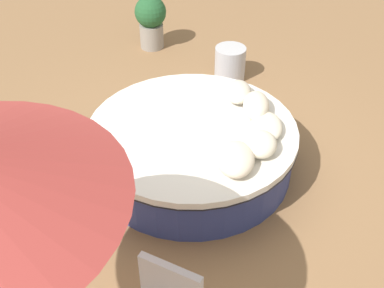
# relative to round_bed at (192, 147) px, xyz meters

# --- Properties ---
(ground_plane) EXTENTS (16.00, 16.00, 0.00)m
(ground_plane) POSITION_rel_round_bed_xyz_m (0.00, 0.00, -0.30)
(ground_plane) COLOR olive
(round_bed) EXTENTS (2.43, 2.43, 0.59)m
(round_bed) POSITION_rel_round_bed_xyz_m (0.00, 0.00, 0.00)
(round_bed) COLOR navy
(round_bed) RESTS_ON ground_plane
(throw_pillow_0) EXTENTS (0.56, 0.39, 0.20)m
(throw_pillow_0) POSITION_rel_round_bed_xyz_m (-0.61, -0.52, 0.39)
(throw_pillow_0) COLOR beige
(throw_pillow_0) RESTS_ON round_bed
(throw_pillow_1) EXTENTS (0.43, 0.36, 0.21)m
(throw_pillow_1) POSITION_rel_round_bed_xyz_m (-0.34, -0.76, 0.39)
(throw_pillow_1) COLOR beige
(throw_pillow_1) RESTS_ON round_bed
(throw_pillow_2) EXTENTS (0.55, 0.36, 0.14)m
(throw_pillow_2) POSITION_rel_round_bed_xyz_m (0.03, -0.83, 0.36)
(throw_pillow_2) COLOR beige
(throw_pillow_2) RESTS_ON round_bed
(throw_pillow_3) EXTENTS (0.55, 0.31, 0.22)m
(throw_pillow_3) POSITION_rel_round_bed_xyz_m (0.38, -0.71, 0.40)
(throw_pillow_3) COLOR beige
(throw_pillow_3) RESTS_ON round_bed
(throw_pillow_4) EXTENTS (0.47, 0.32, 0.20)m
(throw_pillow_4) POSITION_rel_round_bed_xyz_m (0.67, -0.49, 0.39)
(throw_pillow_4) COLOR beige
(throw_pillow_4) RESTS_ON round_bed
(planter) EXTENTS (0.52, 0.52, 0.89)m
(planter) POSITION_rel_round_bed_xyz_m (3.04, 1.04, 0.19)
(planter) COLOR gray
(planter) RESTS_ON ground_plane
(side_table) EXTENTS (0.47, 0.47, 0.51)m
(side_table) POSITION_rel_round_bed_xyz_m (2.15, -0.34, -0.05)
(side_table) COLOR #B7B7BC
(side_table) RESTS_ON ground_plane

